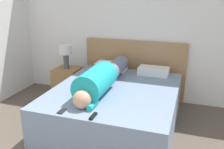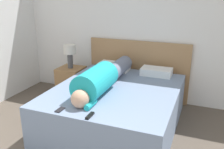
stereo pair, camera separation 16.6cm
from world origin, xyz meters
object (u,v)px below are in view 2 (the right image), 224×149
(tv_remote, at_px, (90,116))
(person_lying, at_px, (102,78))
(bed, at_px, (116,107))
(nightstand, at_px, (71,82))
(cell_phone, at_px, (60,110))
(table_lamp, at_px, (70,52))
(pillow_second, at_px, (156,72))
(pillow_near_headboard, at_px, (114,67))

(tv_remote, bearing_deg, person_lying, 104.15)
(person_lying, bearing_deg, bed, 21.64)
(nightstand, xyz_separation_m, cell_phone, (0.78, -1.55, 0.30))
(table_lamp, xyz_separation_m, pillow_second, (1.53, 0.09, -0.21))
(nightstand, relative_size, person_lying, 0.32)
(pillow_near_headboard, height_order, cell_phone, pillow_near_headboard)
(nightstand, bearing_deg, person_lying, -38.50)
(pillow_second, bearing_deg, table_lamp, -176.65)
(nightstand, relative_size, pillow_near_headboard, 1.09)
(table_lamp, bearing_deg, bed, -31.60)
(nightstand, xyz_separation_m, pillow_near_headboard, (0.80, 0.09, 0.36))
(cell_phone, bearing_deg, person_lying, 76.98)
(nightstand, height_order, cell_phone, cell_phone)
(person_lying, bearing_deg, tv_remote, -75.85)
(person_lying, xyz_separation_m, cell_phone, (-0.18, -0.78, -0.15))
(bed, relative_size, person_lying, 1.12)
(nightstand, relative_size, cell_phone, 4.24)
(nightstand, bearing_deg, bed, -31.60)
(person_lying, relative_size, pillow_second, 3.59)
(pillow_second, bearing_deg, person_lying, -123.63)
(bed, distance_m, tv_remote, 0.91)
(bed, xyz_separation_m, pillow_second, (0.40, 0.78, 0.34))
(bed, distance_m, nightstand, 1.33)
(bed, distance_m, table_lamp, 1.44)
(cell_phone, bearing_deg, bed, 67.53)
(nightstand, height_order, table_lamp, table_lamp)
(pillow_near_headboard, bearing_deg, person_lying, -79.39)
(pillow_second, bearing_deg, bed, -116.78)
(pillow_second, bearing_deg, cell_phone, -114.57)
(bed, relative_size, table_lamp, 4.62)
(pillow_second, relative_size, cell_phone, 3.69)
(tv_remote, bearing_deg, cell_phone, 178.42)
(bed, height_order, pillow_near_headboard, pillow_near_headboard)
(tv_remote, bearing_deg, bed, 91.95)
(nightstand, distance_m, tv_remote, 1.97)
(cell_phone, bearing_deg, tv_remote, -1.58)
(table_lamp, xyz_separation_m, cell_phone, (0.78, -1.55, -0.26))
(table_lamp, distance_m, pillow_near_headboard, 0.83)
(bed, distance_m, pillow_near_headboard, 0.92)
(nightstand, relative_size, pillow_second, 1.15)
(nightstand, relative_size, table_lamp, 1.32)
(nightstand, bearing_deg, cell_phone, -63.31)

